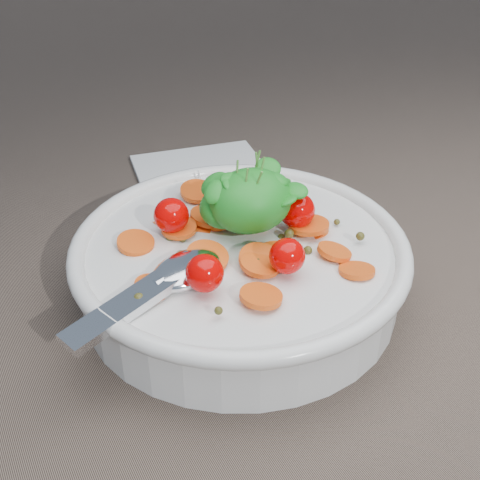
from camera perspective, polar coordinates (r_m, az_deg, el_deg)
name	(u,v)px	position (r m, az deg, el deg)	size (l,w,h in m)	color
ground	(240,273)	(0.55, -0.02, -3.17)	(6.00, 6.00, 0.00)	brown
bowl	(240,262)	(0.51, -0.02, -2.14)	(0.30, 0.28, 0.12)	white
napkin	(203,172)	(0.72, -3.57, 6.42)	(0.15, 0.13, 0.01)	white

